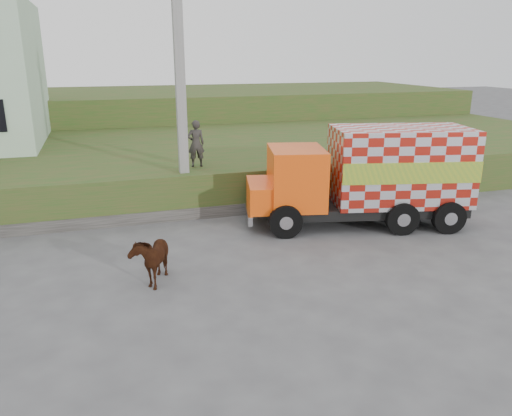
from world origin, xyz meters
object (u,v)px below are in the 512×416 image
object	(u,v)px
cow	(151,257)
pedestrian	(196,144)
utility_pole	(181,94)
cargo_truck	(370,176)

from	to	relation	value
cow	pedestrian	size ratio (longest dim) A/B	0.92
utility_pole	cow	world-z (taller)	utility_pole
utility_pole	cargo_truck	distance (m)	6.59
utility_pole	cow	distance (m)	6.27
cow	pedestrian	xyz separation A→B (m)	(2.23, 5.71, 1.68)
utility_pole	cargo_truck	xyz separation A→B (m)	(5.48, -2.70, -2.47)
cargo_truck	pedestrian	bearing A→B (deg)	157.85
cargo_truck	pedestrian	world-z (taller)	pedestrian
cow	pedestrian	distance (m)	6.36
cargo_truck	cow	xyz separation A→B (m)	(-7.14, -2.27, -0.98)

